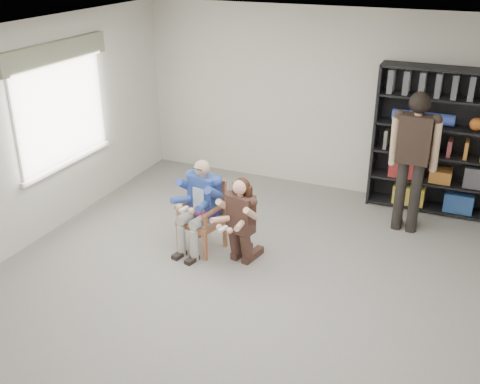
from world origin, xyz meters
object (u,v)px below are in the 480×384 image
at_px(seated_man, 201,206).
at_px(kneeling_woman, 240,222).
at_px(armchair, 201,216).
at_px(bookshelf, 438,142).
at_px(standing_man, 412,165).

bearing_deg(seated_man, kneeling_woman, -0.14).
relative_size(armchair, bookshelf, 0.45).
relative_size(kneeling_woman, standing_man, 0.58).
relative_size(armchair, standing_man, 0.49).
relative_size(seated_man, bookshelf, 0.58).
distance_m(kneeling_woman, standing_man, 2.45).
bearing_deg(seated_man, standing_man, 45.56).
xyz_separation_m(armchair, seated_man, (0.00, 0.00, 0.14)).
relative_size(armchair, kneeling_woman, 0.84).
bearing_deg(armchair, seated_man, 0.00).
distance_m(seated_man, bookshelf, 3.52).
relative_size(bookshelf, standing_man, 1.09).
distance_m(seated_man, kneeling_woman, 0.59).
relative_size(seated_man, standing_man, 0.64).
bearing_deg(standing_man, bookshelf, 75.86).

